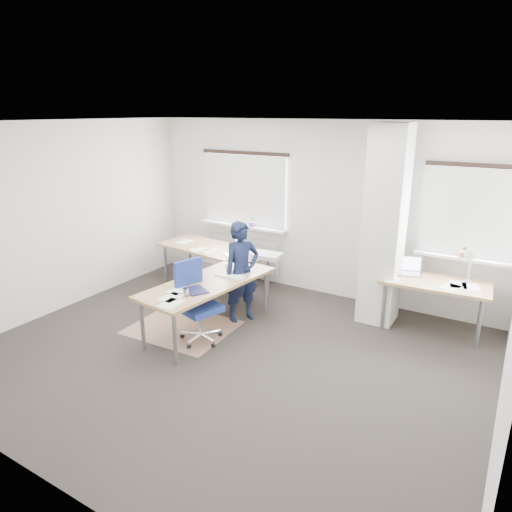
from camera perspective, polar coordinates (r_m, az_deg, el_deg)
The scene contains 8 objects.
ground at distance 5.89m, azimuth -3.42°, elevation -12.03°, with size 6.00×6.00×0.00m, color #282420.
room_shell at distance 5.53m, azimuth 0.48°, elevation 5.46°, with size 6.04×5.04×2.82m.
floor_mat at distance 6.59m, azimuth -9.17°, elevation -8.81°, with size 1.37×1.16×0.01m, color #8A634B.
white_crate at distance 8.45m, azimuth -4.88°, elevation -1.51°, with size 0.49×0.34×0.29m, color white.
desk_main at distance 6.90m, azimuth -5.18°, elevation -1.20°, with size 2.41×2.87×0.96m.
desk_side at distance 6.62m, azimuth 21.47°, elevation -3.31°, with size 1.44×0.79×1.22m.
task_chair at distance 6.12m, azimuth -7.18°, elevation -7.80°, with size 0.61×0.59×1.07m.
person at distance 6.48m, azimuth -1.78°, elevation -2.01°, with size 0.53×0.35×1.47m, color black.
Camera 1 is at (2.92, -4.20, 2.92)m, focal length 32.00 mm.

